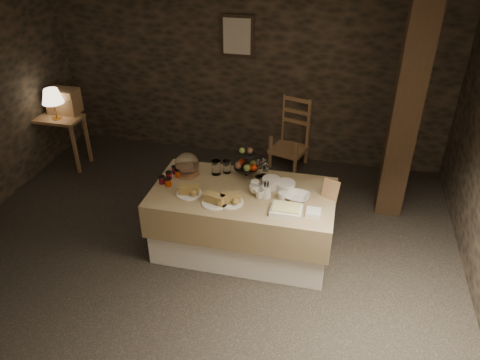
% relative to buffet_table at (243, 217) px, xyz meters
% --- Properties ---
extents(ground_plane, '(5.50, 5.00, 0.01)m').
position_rel_buffet_table_xyz_m(ground_plane, '(-0.42, -0.30, -0.43)').
color(ground_plane, black).
rests_on(ground_plane, ground).
extents(room_shell, '(5.52, 5.02, 2.60)m').
position_rel_buffet_table_xyz_m(room_shell, '(-0.42, -0.30, 1.13)').
color(room_shell, black).
rests_on(room_shell, ground).
extents(buffet_table, '(1.88, 1.00, 0.74)m').
position_rel_buffet_table_xyz_m(buffet_table, '(0.00, 0.00, 0.00)').
color(buffet_table, white).
rests_on(buffet_table, ground_plane).
extents(console_table, '(0.69, 0.40, 0.74)m').
position_rel_buffet_table_xyz_m(console_table, '(-2.92, 1.26, 0.19)').
color(console_table, brown).
rests_on(console_table, ground_plane).
extents(table_lamp, '(0.28, 0.28, 0.42)m').
position_rel_buffet_table_xyz_m(table_lamp, '(-2.87, 1.21, 0.63)').
color(table_lamp, gold).
rests_on(table_lamp, console_table).
extents(wine_rack, '(0.42, 0.26, 0.34)m').
position_rel_buffet_table_xyz_m(wine_rack, '(-2.87, 1.44, 0.48)').
color(wine_rack, brown).
rests_on(wine_rack, console_table).
extents(chair, '(0.57, 0.55, 0.76)m').
position_rel_buffet_table_xyz_m(chair, '(0.22, 2.05, 0.01)').
color(chair, brown).
rests_on(chair, ground_plane).
extents(timber_column, '(0.30, 0.30, 2.60)m').
position_rel_buffet_table_xyz_m(timber_column, '(1.58, 1.16, 0.87)').
color(timber_column, '#2D2215').
rests_on(timber_column, ground_plane).
extents(framed_picture, '(0.45, 0.04, 0.55)m').
position_rel_buffet_table_xyz_m(framed_picture, '(-0.57, 2.17, 1.32)').
color(framed_picture, '#2F2018').
rests_on(framed_picture, room_shell).
extents(plate_stack_a, '(0.19, 0.19, 0.10)m').
position_rel_buffet_table_xyz_m(plate_stack_a, '(0.26, 0.16, 0.37)').
color(plate_stack_a, white).
rests_on(plate_stack_a, buffet_table).
extents(plate_stack_b, '(0.20, 0.20, 0.08)m').
position_rel_buffet_table_xyz_m(plate_stack_b, '(0.42, 0.14, 0.36)').
color(plate_stack_b, white).
rests_on(plate_stack_b, buffet_table).
extents(cutlery_holder, '(0.10, 0.10, 0.12)m').
position_rel_buffet_table_xyz_m(cutlery_holder, '(0.25, -0.04, 0.38)').
color(cutlery_holder, white).
rests_on(cutlery_holder, buffet_table).
extents(cup_a, '(0.13, 0.13, 0.10)m').
position_rel_buffet_table_xyz_m(cup_a, '(0.12, 0.01, 0.36)').
color(cup_a, white).
rests_on(cup_a, buffet_table).
extents(cup_b, '(0.11, 0.11, 0.09)m').
position_rel_buffet_table_xyz_m(cup_b, '(0.19, -0.07, 0.36)').
color(cup_b, white).
rests_on(cup_b, buffet_table).
extents(mug_c, '(0.09, 0.09, 0.09)m').
position_rel_buffet_table_xyz_m(mug_c, '(0.11, 0.07, 0.36)').
color(mug_c, white).
rests_on(mug_c, buffet_table).
extents(mug_d, '(0.08, 0.08, 0.09)m').
position_rel_buffet_table_xyz_m(mug_d, '(0.42, -0.06, 0.36)').
color(mug_d, white).
rests_on(mug_d, buffet_table).
extents(bowl, '(0.26, 0.26, 0.06)m').
position_rel_buffet_table_xyz_m(bowl, '(0.56, -0.02, 0.34)').
color(bowl, white).
rests_on(bowl, buffet_table).
extents(cake_dome, '(0.26, 0.26, 0.26)m').
position_rel_buffet_table_xyz_m(cake_dome, '(-0.67, 0.22, 0.42)').
color(cake_dome, brown).
rests_on(cake_dome, buffet_table).
extents(fruit_stand, '(0.27, 0.27, 0.38)m').
position_rel_buffet_table_xyz_m(fruit_stand, '(-0.03, 0.32, 0.46)').
color(fruit_stand, black).
rests_on(fruit_stand, buffet_table).
extents(bread_platter_left, '(0.26, 0.26, 0.11)m').
position_rel_buffet_table_xyz_m(bread_platter_left, '(-0.52, -0.17, 0.36)').
color(bread_platter_left, white).
rests_on(bread_platter_left, buffet_table).
extents(bread_platter_center, '(0.26, 0.26, 0.11)m').
position_rel_buffet_table_xyz_m(bread_platter_center, '(-0.22, -0.27, 0.36)').
color(bread_platter_center, white).
rests_on(bread_platter_center, buffet_table).
extents(bread_platter_right, '(0.26, 0.26, 0.11)m').
position_rel_buffet_table_xyz_m(bread_platter_right, '(-0.08, -0.22, 0.36)').
color(bread_platter_right, white).
rests_on(bread_platter_right, buffet_table).
extents(jam_jars, '(0.18, 0.32, 0.07)m').
position_rel_buffet_table_xyz_m(jam_jars, '(-0.81, 0.06, 0.35)').
color(jam_jars, maroon).
rests_on(jam_jars, buffet_table).
extents(tart_dish, '(0.30, 0.22, 0.07)m').
position_rel_buffet_table_xyz_m(tart_dish, '(0.48, -0.26, 0.35)').
color(tart_dish, white).
rests_on(tart_dish, buffet_table).
extents(square_dish, '(0.14, 0.14, 0.04)m').
position_rel_buffet_table_xyz_m(square_dish, '(0.74, -0.24, 0.34)').
color(square_dish, white).
rests_on(square_dish, buffet_table).
extents(menu_frame, '(0.18, 0.13, 0.22)m').
position_rel_buffet_table_xyz_m(menu_frame, '(0.87, 0.09, 0.41)').
color(menu_frame, brown).
rests_on(menu_frame, buffet_table).
extents(storage_jar_a, '(0.10, 0.10, 0.16)m').
position_rel_buffet_table_xyz_m(storage_jar_a, '(-0.36, 0.28, 0.40)').
color(storage_jar_a, white).
rests_on(storage_jar_a, buffet_table).
extents(storage_jar_b, '(0.09, 0.09, 0.14)m').
position_rel_buffet_table_xyz_m(storage_jar_b, '(-0.26, 0.34, 0.39)').
color(storage_jar_b, white).
rests_on(storage_jar_b, buffet_table).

